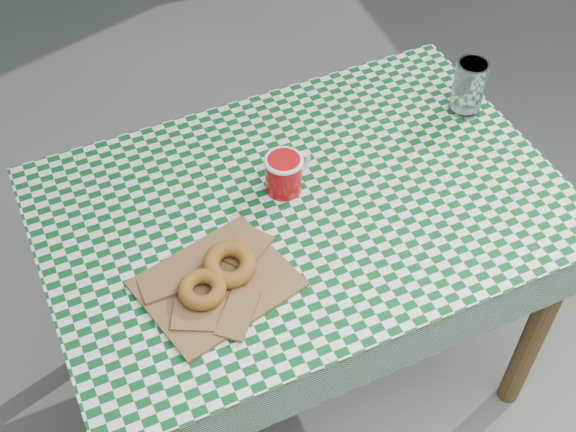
{
  "coord_description": "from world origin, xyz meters",
  "views": [
    {
      "loc": [
        -0.52,
        -1.03,
        2.03
      ],
      "look_at": [
        -0.14,
        -0.01,
        0.79
      ],
      "focal_mm": 46.89,
      "sensor_mm": 36.0,
      "label": 1
    }
  ],
  "objects_px": {
    "paper_bag": "(217,283)",
    "coffee_mug": "(284,174)",
    "table": "(302,299)",
    "drinking_glass": "(469,87)"
  },
  "relations": [
    {
      "from": "paper_bag",
      "to": "drinking_glass",
      "type": "relative_size",
      "value": 2.06
    },
    {
      "from": "table",
      "to": "drinking_glass",
      "type": "height_order",
      "value": "drinking_glass"
    },
    {
      "from": "table",
      "to": "drinking_glass",
      "type": "bearing_deg",
      "value": 13.29
    },
    {
      "from": "paper_bag",
      "to": "drinking_glass",
      "type": "height_order",
      "value": "drinking_glass"
    },
    {
      "from": "coffee_mug",
      "to": "table",
      "type": "bearing_deg",
      "value": -87.93
    },
    {
      "from": "table",
      "to": "coffee_mug",
      "type": "bearing_deg",
      "value": 110.11
    },
    {
      "from": "paper_bag",
      "to": "coffee_mug",
      "type": "bearing_deg",
      "value": 43.11
    },
    {
      "from": "table",
      "to": "paper_bag",
      "type": "distance_m",
      "value": 0.49
    },
    {
      "from": "coffee_mug",
      "to": "drinking_glass",
      "type": "relative_size",
      "value": 1.16
    },
    {
      "from": "drinking_glass",
      "to": "coffee_mug",
      "type": "bearing_deg",
      "value": -169.32
    }
  ]
}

